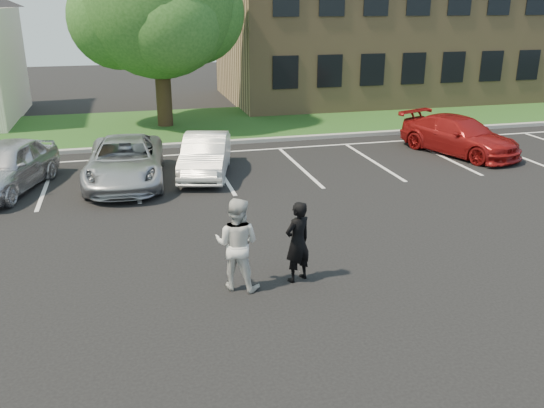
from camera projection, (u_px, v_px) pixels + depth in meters
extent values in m
plane|color=black|center=(284.00, 274.00, 12.28)|extent=(90.00, 90.00, 0.00)
cube|color=gray|center=(204.00, 143.00, 23.21)|extent=(40.00, 0.30, 0.15)
cube|color=#285018|center=(192.00, 125.00, 26.87)|extent=(44.00, 8.00, 0.08)
cube|color=silver|center=(47.00, 184.00, 18.26)|extent=(0.12, 5.20, 0.01)
cube|color=silver|center=(137.00, 178.00, 18.92)|extent=(0.12, 5.20, 0.01)
cube|color=silver|center=(221.00, 172.00, 19.58)|extent=(0.12, 5.20, 0.01)
cube|color=silver|center=(299.00, 166.00, 20.24)|extent=(0.12, 5.20, 0.01)
cube|color=silver|center=(373.00, 161.00, 20.90)|extent=(0.12, 5.20, 0.01)
cube|color=silver|center=(442.00, 156.00, 21.56)|extent=(0.12, 5.20, 0.01)
cube|color=silver|center=(507.00, 152.00, 22.22)|extent=(0.12, 5.20, 0.01)
cube|color=silver|center=(245.00, 151.00, 22.37)|extent=(34.00, 0.12, 0.01)
cube|color=#90754F|center=(411.00, 28.00, 34.32)|extent=(22.00, 10.00, 8.00)
cube|color=black|center=(285.00, 72.00, 28.17)|extent=(1.30, 0.06, 1.60)
cube|color=black|center=(330.00, 71.00, 28.71)|extent=(1.30, 0.06, 1.60)
cube|color=black|center=(372.00, 70.00, 29.25)|extent=(1.30, 0.06, 1.60)
cube|color=black|center=(414.00, 68.00, 29.79)|extent=(1.30, 0.06, 1.60)
cube|color=black|center=(453.00, 67.00, 30.33)|extent=(1.30, 0.06, 1.60)
cube|color=black|center=(491.00, 66.00, 30.87)|extent=(1.30, 0.06, 1.60)
cube|color=black|center=(528.00, 65.00, 31.41)|extent=(1.30, 0.06, 1.60)
cylinder|color=black|center=(164.00, 92.00, 26.07)|extent=(0.70, 0.70, 3.20)
sphere|color=#214F1A|center=(158.00, 1.00, 24.77)|extent=(6.60, 6.60, 6.60)
sphere|color=#214F1A|center=(194.00, 13.00, 25.96)|extent=(4.60, 4.60, 4.60)
sphere|color=#214F1A|center=(119.00, 18.00, 24.97)|extent=(4.40, 4.40, 4.40)
sphere|color=#214F1A|center=(172.00, 24.00, 23.80)|extent=(4.00, 4.00, 4.00)
imported|color=black|center=(298.00, 242.00, 11.75)|extent=(0.75, 0.64, 1.73)
imported|color=silver|center=(237.00, 244.00, 11.42)|extent=(1.17, 1.09, 1.91)
imported|color=silver|center=(6.00, 166.00, 17.45)|extent=(3.12, 4.85, 1.54)
imported|color=#B2B4BA|center=(125.00, 161.00, 18.26)|extent=(2.71, 5.24, 1.41)
imported|color=white|center=(205.00, 155.00, 19.10)|extent=(2.36, 4.29, 1.34)
imported|color=maroon|center=(459.00, 136.00, 21.75)|extent=(3.52, 5.19, 1.40)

